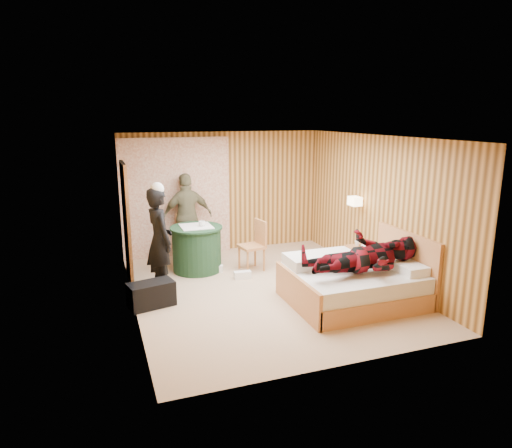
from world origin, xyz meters
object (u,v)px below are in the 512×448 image
object	(u,v)px
man_on_bed	(365,246)
bed	(354,283)
round_table	(197,248)
nightstand	(360,261)
chair_far	(188,233)
chair_near	(255,241)
woman_standing	(160,240)
duffel_bag	(151,294)
man_at_table	(187,216)
wall_lamp	(355,201)

from	to	relation	value
man_on_bed	bed	bearing A→B (deg)	95.67
man_on_bed	round_table	bearing A→B (deg)	128.77
nightstand	chair_far	xyz separation A→B (m)	(-2.73, 2.00, 0.27)
round_table	chair_near	xyz separation A→B (m)	(1.04, -0.31, 0.12)
woman_standing	duffel_bag	bearing A→B (deg)	145.41
bed	round_table	size ratio (longest dim) A/B	2.05
man_on_bed	chair_far	bearing A→B (deg)	121.76
chair_near	woman_standing	distance (m)	1.92
bed	woman_standing	xyz separation A→B (m)	(-2.74, 1.43, 0.56)
duffel_bag	woman_standing	xyz separation A→B (m)	(0.24, 0.57, 0.67)
chair_near	round_table	bearing A→B (deg)	-115.63
chair_near	man_on_bed	bearing A→B (deg)	14.34
chair_near	duffel_bag	size ratio (longest dim) A/B	1.40
nightstand	chair_near	size ratio (longest dim) A/B	0.58
round_table	bed	bearing A→B (deg)	-48.85
man_at_table	man_on_bed	bearing A→B (deg)	117.47
wall_lamp	man_at_table	world-z (taller)	man_at_table
wall_lamp	woman_standing	distance (m)	3.56
bed	woman_standing	world-z (taller)	woman_standing
nightstand	man_at_table	world-z (taller)	man_at_table
round_table	chair_near	size ratio (longest dim) A/B	1.02
chair_near	wall_lamp	bearing A→B (deg)	61.75
round_table	man_at_table	distance (m)	0.91
man_on_bed	man_at_table	bearing A→B (deg)	121.23
nightstand	wall_lamp	bearing A→B (deg)	82.96
nightstand	chair_near	distance (m)	1.94
nightstand	round_table	distance (m)	3.00
wall_lamp	woman_standing	bearing A→B (deg)	178.68
bed	chair_far	xyz separation A→B (m)	(-1.97, 3.00, 0.24)
man_at_table	bed	bearing A→B (deg)	119.02
woman_standing	round_table	bearing A→B (deg)	-55.55
chair_near	man_at_table	bearing A→B (deg)	-146.04
woman_standing	man_on_bed	xyz separation A→B (m)	(2.76, -1.66, 0.09)
wall_lamp	nightstand	size ratio (longest dim) A/B	0.48
nightstand	duffel_bag	size ratio (longest dim) A/B	0.80
round_table	duffel_bag	distance (m)	1.73
chair_near	man_at_table	distance (m)	1.56
bed	man_at_table	distance (m)	3.67
chair_far	duffel_bag	size ratio (longest dim) A/B	1.39
chair_near	man_on_bed	world-z (taller)	man_on_bed
wall_lamp	man_at_table	size ratio (longest dim) A/B	0.15
chair_near	woman_standing	size ratio (longest dim) A/B	0.54
nightstand	duffel_bag	bearing A→B (deg)	-177.88
wall_lamp	bed	world-z (taller)	wall_lamp
nightstand	man_at_table	bearing A→B (deg)	142.93
man_at_table	nightstand	bearing A→B (deg)	139.17
nightstand	chair_near	xyz separation A→B (m)	(-1.68, 0.94, 0.27)
wall_lamp	duffel_bag	xyz separation A→B (m)	(-3.77, -0.49, -1.11)
wall_lamp	nightstand	distance (m)	1.09
round_table	chair_far	xyz separation A→B (m)	(-0.01, 0.75, 0.11)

